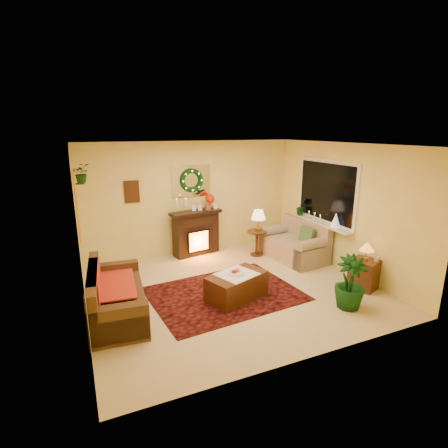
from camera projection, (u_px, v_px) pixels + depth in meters
name	position (u px, v px, depth m)	size (l,w,h in m)	color
floor	(232.00, 288.00, 6.46)	(5.00, 5.00, 0.00)	beige
ceiling	(232.00, 145.00, 5.78)	(5.00, 5.00, 0.00)	white
wall_back	(191.00, 198.00, 8.11)	(5.00, 5.00, 0.00)	#EFD88C
wall_front	(311.00, 265.00, 4.13)	(5.00, 5.00, 0.00)	#EFD88C
wall_left	(79.00, 238.00, 5.16)	(4.50, 4.50, 0.00)	#EFD88C
wall_right	(344.00, 208.00, 7.09)	(4.50, 4.50, 0.00)	#EFD88C
area_rug	(225.00, 294.00, 6.25)	(2.55, 1.91, 0.01)	#57070E
sofa	(117.00, 289.00, 5.45)	(0.81, 1.83, 0.79)	#4B3823
red_throw	(111.00, 284.00, 5.57)	(0.74, 1.20, 0.02)	red
fireplace	(196.00, 231.00, 8.12)	(1.06, 0.34, 0.97)	black
poinsettia	(210.00, 199.00, 8.05)	(0.21, 0.21, 0.21)	red
mantel_candle_a	(177.00, 203.00, 7.75)	(0.06, 0.06, 0.19)	white
mantel_candle_b	(186.00, 203.00, 7.82)	(0.06, 0.06, 0.18)	white
mantel_mirror	(191.00, 181.00, 7.99)	(0.92, 0.02, 0.72)	white
wreath	(192.00, 180.00, 7.95)	(0.55, 0.55, 0.11)	#194719
wall_art	(132.00, 192.00, 7.51)	(0.32, 0.03, 0.48)	#381E11
gold_mirror	(76.00, 204.00, 5.32)	(0.03, 0.84, 1.00)	gold
hanging_plant	(83.00, 182.00, 5.98)	(0.33, 0.28, 0.36)	#194719
loveseat	(294.00, 241.00, 7.86)	(0.87, 1.50, 0.87)	#896E54
window_frame	(326.00, 192.00, 7.50)	(0.03, 1.86, 1.36)	white
window_glass	(326.00, 192.00, 7.49)	(0.02, 1.70, 1.22)	black
window_sill	(320.00, 223.00, 7.64)	(0.22, 1.86, 0.04)	white
mini_tree	(336.00, 220.00, 7.19)	(0.20, 0.20, 0.30)	silver
sill_plant	(301.00, 207.00, 8.18)	(0.29, 0.23, 0.52)	#194C12
side_table_round	(257.00, 242.00, 8.09)	(0.45, 0.45, 0.59)	#361F0E
lamp_cream	(258.00, 218.00, 7.98)	(0.33, 0.33, 0.50)	#FFCD8E
end_table_square	(364.00, 274.00, 6.42)	(0.45, 0.45, 0.55)	black
lamp_tiffany	(367.00, 250.00, 6.27)	(0.26, 0.26, 0.38)	orange
coffee_table	(237.00, 287.00, 6.06)	(1.04, 0.57, 0.44)	#51351C
fruit_bowl	(236.00, 274.00, 5.99)	(0.27, 0.27, 0.06)	white
floor_palm	(350.00, 282.00, 5.66)	(1.49, 1.49, 2.66)	#224E1B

